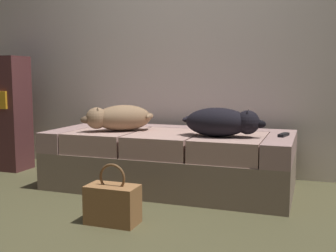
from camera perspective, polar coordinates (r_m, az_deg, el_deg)
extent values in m
plane|color=#48442A|center=(2.54, -7.72, -14.11)|extent=(10.00, 10.00, 0.00)
cube|color=silver|center=(3.98, 3.48, 13.94)|extent=(6.40, 0.10, 2.80)
cube|color=#826D5B|center=(3.41, 0.28, -5.96)|extent=(1.95, 0.89, 0.30)
cube|color=gray|center=(3.75, -12.43, -1.38)|extent=(0.20, 0.89, 0.16)
cube|color=gray|center=(3.19, 15.26, -2.86)|extent=(0.20, 0.89, 0.16)
cube|color=gray|center=(3.70, 2.06, -1.34)|extent=(1.55, 0.20, 0.16)
cube|color=tan|center=(3.48, -8.30, -1.90)|extent=(0.50, 0.68, 0.16)
cube|color=tan|center=(3.28, -0.29, -2.38)|extent=(0.50, 0.68, 0.16)
cube|color=tan|center=(3.14, 8.59, -2.85)|extent=(0.50, 0.68, 0.16)
ellipsoid|color=#856446|center=(3.41, -6.18, 1.13)|extent=(0.53, 0.50, 0.21)
sphere|color=#856446|center=(3.36, -9.83, 1.07)|extent=(0.17, 0.17, 0.17)
ellipsoid|color=#4F3C2A|center=(3.35, -11.14, 0.85)|extent=(0.12, 0.11, 0.06)
cone|color=#4F3C2A|center=(3.31, -9.69, 2.12)|extent=(0.04, 0.04, 0.05)
cone|color=#4F3C2A|center=(3.41, -10.00, 2.24)|extent=(0.04, 0.04, 0.05)
ellipsoid|color=#856446|center=(3.42, -2.55, 1.35)|extent=(0.08, 0.19, 0.05)
ellipsoid|color=black|center=(3.08, 6.78, 0.54)|extent=(0.49, 0.29, 0.21)
sphere|color=black|center=(3.06, 10.92, 0.50)|extent=(0.18, 0.18, 0.18)
ellipsoid|color=black|center=(3.05, 12.40, 0.26)|extent=(0.11, 0.07, 0.06)
cone|color=black|center=(3.10, 11.03, 1.81)|extent=(0.05, 0.05, 0.05)
cone|color=black|center=(3.00, 10.86, 1.66)|extent=(0.05, 0.05, 0.05)
ellipsoid|color=black|center=(3.18, 3.17, 0.95)|extent=(0.13, 0.19, 0.05)
cube|color=black|center=(3.20, 15.65, -1.18)|extent=(0.08, 0.16, 0.02)
cube|color=#916037|center=(2.62, -7.64, -10.67)|extent=(0.32, 0.18, 0.24)
torus|color=brown|center=(2.58, -7.70, -7.06)|extent=(0.18, 0.02, 0.18)
cube|color=#512929|center=(4.38, -22.16, 1.65)|extent=(0.56, 0.28, 1.10)
cube|color=orange|center=(4.14, -21.90, 3.33)|extent=(0.09, 0.02, 0.16)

